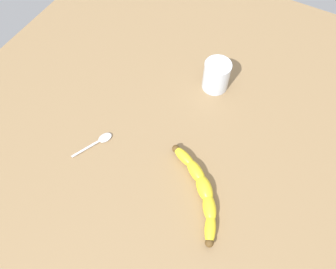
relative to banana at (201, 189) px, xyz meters
The scene contains 4 objects.
wooden_tabletop 21.57cm from the banana, 141.45° to the right, with size 120.00×120.00×3.00cm, color olive.
banana is the anchor object (origin of this frame).
smoothie_glass 32.01cm from the banana, 161.31° to the right, with size 7.18×7.18×8.60cm.
teaspoon 27.78cm from the banana, 91.45° to the right, with size 10.72×6.17×0.80cm.
Camera 1 is at (43.68, 19.59, 74.53)cm, focal length 34.70 mm.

